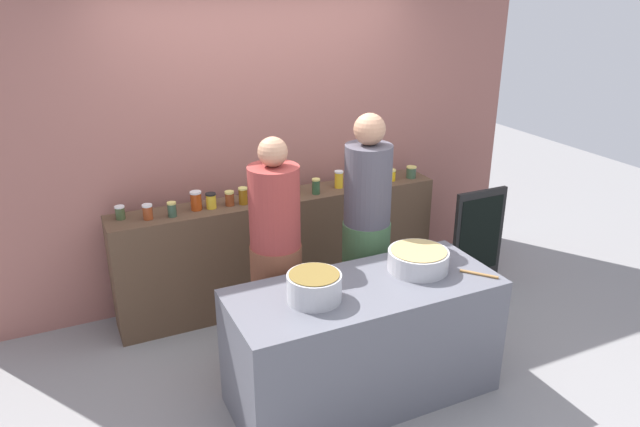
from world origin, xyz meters
name	(u,v)px	position (x,y,z in m)	size (l,w,h in m)	color
ground	(341,368)	(0.00, 0.00, 0.00)	(12.00, 12.00, 0.00)	gray
storefront_wall	(262,117)	(0.00, 1.45, 1.50)	(4.80, 0.12, 3.00)	#995E55
display_shelf	(282,249)	(0.00, 1.10, 0.46)	(2.70, 0.36, 0.93)	brown
prep_table	(363,342)	(0.00, -0.30, 0.40)	(1.70, 0.70, 0.81)	#5B5C66
preserve_jar_0	(120,212)	(-1.22, 1.15, 0.98)	(0.07, 0.07, 0.10)	#3C4C2C
preserve_jar_1	(148,212)	(-1.04, 1.06, 0.98)	(0.07, 0.07, 0.11)	#923C1C
preserve_jar_2	(172,209)	(-0.87, 1.04, 0.98)	(0.07, 0.07, 0.11)	#334C39
preserve_jar_3	(196,201)	(-0.68, 1.09, 1.00)	(0.09, 0.09, 0.15)	#A63A11
preserve_jar_4	(211,201)	(-0.57, 1.08, 0.99)	(0.08, 0.08, 0.12)	gold
preserve_jar_5	(230,198)	(-0.42, 1.08, 0.98)	(0.07, 0.07, 0.11)	brown
preserve_jar_6	(243,196)	(-0.32, 1.06, 0.99)	(0.07, 0.07, 0.13)	#84510F
preserve_jar_7	(263,193)	(-0.14, 1.10, 0.98)	(0.07, 0.07, 0.10)	#A92423
preserve_jar_8	(276,191)	(-0.05, 1.07, 0.98)	(0.07, 0.07, 0.11)	red
preserve_jar_9	(292,188)	(0.11, 1.11, 0.98)	(0.09, 0.09, 0.10)	gold
preserve_jar_10	(316,186)	(0.28, 1.03, 0.99)	(0.07, 0.07, 0.13)	#2D4D2F
preserve_jar_11	(339,179)	(0.52, 1.09, 1.00)	(0.07, 0.07, 0.14)	gold
preserve_jar_12	(369,177)	(0.81, 1.08, 0.99)	(0.07, 0.07, 0.12)	gold
preserve_jar_13	(392,175)	(1.01, 1.06, 0.98)	(0.07, 0.07, 0.10)	gold
preserve_jar_14	(411,172)	(1.21, 1.05, 0.98)	(0.09, 0.09, 0.10)	#39523A
cooking_pot_left	(314,287)	(-0.35, -0.31, 0.89)	(0.32, 0.32, 0.17)	#B7B7BC
cooking_pot_center	(418,260)	(0.42, -0.25, 0.87)	(0.39, 0.39, 0.14)	#B7B7BC
wooden_spoon	(479,274)	(0.72, -0.48, 0.82)	(0.02, 0.02, 0.24)	#9E703D
cook_with_tongs	(276,266)	(-0.35, 0.30, 0.74)	(0.35, 0.35, 1.64)	brown
cook_in_cap	(366,241)	(0.35, 0.32, 0.79)	(0.35, 0.35, 1.72)	#40653F
chalkboard_sign	(478,238)	(1.63, 0.60, 0.45)	(0.50, 0.05, 0.89)	black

